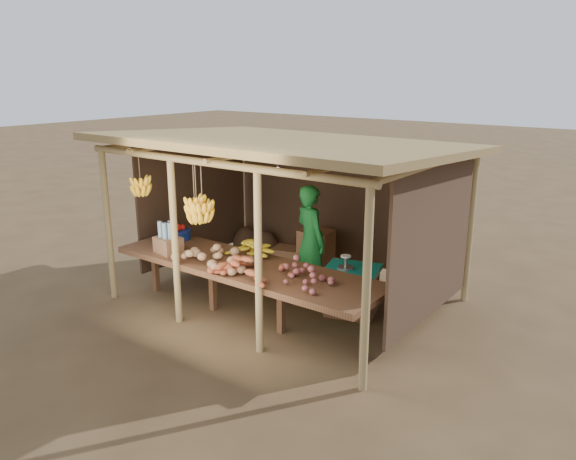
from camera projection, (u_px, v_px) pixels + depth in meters
The scene contains 13 objects.
ground at pixel (288, 298), 8.28m from camera, with size 60.00×60.00×0.00m, color brown.
stall_structure at pixel (284, 169), 7.82m from camera, with size 4.70×3.50×2.43m.
counter at pixel (245, 269), 7.35m from camera, with size 3.90×1.05×0.80m.
potato_heap at pixel (215, 252), 7.24m from camera, with size 1.10×0.66×0.37m, color #A57955, non-canonical shape.
sweet_potato_heap at pixel (252, 263), 6.85m from camera, with size 0.97×0.58×0.36m, color #A74A2B, non-canonical shape.
onion_heap at pixel (299, 268), 6.65m from camera, with size 0.81×0.49×0.36m, color #A85251, non-canonical shape.
banana_pile at pixel (250, 244), 7.59m from camera, with size 0.59×0.35×0.35m, color yellow, non-canonical shape.
tomato_basin at pixel (178, 233), 8.43m from camera, with size 0.39×0.39×0.20m.
bottle_box at pixel (168, 241), 7.75m from camera, with size 0.40×0.33×0.45m.
vendor at pixel (310, 241), 8.19m from camera, with size 0.61×0.40×1.67m, color #1B7C31.
tarp_crate at pixel (352, 289), 7.69m from camera, with size 0.87×0.80×0.86m.
carton_stack at pixel (307, 256), 9.07m from camera, with size 1.12×0.49×0.80m.
burlap_sacks at pixel (255, 243), 10.01m from camera, with size 0.91×0.48×0.64m.
Camera 1 is at (4.60, -6.16, 3.23)m, focal length 35.00 mm.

